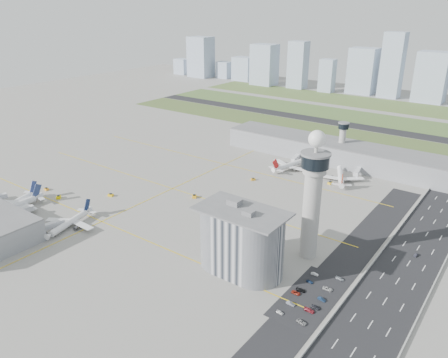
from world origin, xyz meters
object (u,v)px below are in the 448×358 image
Objects in this scene: tug_2 at (111,195)px; car_lot_10 at (328,289)px; airplane_far_a at (292,161)px; car_lot_3 at (301,290)px; jet_bridge_far_0 at (298,157)px; tug_3 at (194,196)px; tug_5 at (330,183)px; jet_bridge_near_2 at (39,232)px; airplane_near_a at (12,201)px; car_lot_4 at (310,282)px; airplane_far_b at (341,173)px; car_lot_6 at (302,322)px; secondary_tower at (342,139)px; car_lot_8 at (316,307)px; car_lot_9 at (322,299)px; car_lot_0 at (280,312)px; airplane_near_c at (69,219)px; jet_bridge_far_1 at (359,170)px; car_hw_1 at (416,255)px; car_lot_2 at (296,293)px; tug_4 at (253,179)px; airplane_near_b at (9,204)px; car_lot_1 at (291,304)px; tug_1 at (59,197)px; control_tower at (313,191)px; jet_bridge_near_1 at (10,217)px; car_lot_11 at (340,279)px; tug_0 at (46,189)px; car_lot_7 at (309,310)px; admin_building at (241,241)px.

car_lot_10 is (155.90, -9.71, -0.35)m from tug_2.
airplane_far_a reaches higher than car_lot_3.
jet_bridge_far_0 is 106.47m from tug_3.
tug_2 is 149.61m from tug_5.
tug_2 is (-10.85, 57.78, -1.89)m from jet_bridge_near_2.
tug_5 is (139.69, 152.78, -4.72)m from airplane_near_a.
car_lot_4 is at bearing 19.36° from jet_bridge_far_0.
car_lot_6 is (46.93, -151.41, -4.79)m from airplane_far_b.
airplane_far_b is at bearing -67.18° from secondary_tower.
secondary_tower reaches higher than tug_2.
car_lot_9 is (-0.28, 6.35, -0.05)m from car_lot_8.
airplane_near_a is at bearing 100.15° from car_lot_0.
jet_bridge_far_1 is (100.51, 177.41, -2.37)m from airplane_near_c.
airplane_far_b reaches higher than car_hw_1.
tug_4 is at bearing 42.78° from car_lot_2.
airplane_near_b reaches higher than tug_2.
car_lot_10 is at bearing 101.32° from airplane_near_b.
car_lot_8 reaches higher than car_lot_1.
car_lot_9 is at bearing -64.79° from jet_bridge_near_2.
tug_1 reaches higher than car_lot_9.
tug_1 is 171.36m from car_lot_3.
jet_bridge_far_1 is at bearing -94.57° from tug_4.
airplane_near_a is 9.80× the size of car_lot_3.
control_tower reaches higher than car_lot_0.
jet_bridge_far_1 is at bearing 16.54° from car_lot_0.
tug_1 is (-94.50, -138.42, -4.55)m from airplane_far_a.
jet_bridge_near_1 is 210.89m from jet_bridge_far_0.
airplane_near_a is 10.00× the size of car_lot_2.
car_lot_1 is 77.65m from car_hw_1.
jet_bridge_far_1 is 176.10m from car_lot_6.
tug_2 is at bearing -3.48° from tug_1.
jet_bridge_far_0 is 3.35× the size of car_lot_3.
car_lot_1 is at bearing -112.62° from car_hw_1.
car_lot_9 is (63.10, -171.28, -18.20)m from secondary_tower.
airplane_near_b is at bearing -47.83° from jet_bridge_far_1.
secondary_tower is 2.28× the size of jet_bridge_far_0.
airplane_near_a is 16.99m from jet_bridge_near_1.
tug_3 is (34.63, 88.51, -1.79)m from jet_bridge_near_2.
car_lot_6 is 81.64m from car_hw_1.
car_lot_11 is (181.67, 23.01, -0.47)m from tug_1.
car_lot_9 is at bearing -67.29° from jet_bridge_near_1.
car_lot_1 is at bearing -90.40° from tug_0.
tug_2 is 0.87× the size of car_lot_1.
car_hw_1 is (209.02, 93.92, -5.35)m from airplane_near_b.
airplane_near_a is at bearing -158.64° from tug_0.
car_lot_0 is at bearing 78.27° from airplane_near_a.
car_lot_7 is at bearing 13.67° from car_lot_6.
control_tower is 1.54× the size of admin_building.
car_lot_4 is 18.00m from car_lot_8.
car_lot_4 is (53.37, -162.66, -18.25)m from secondary_tower.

